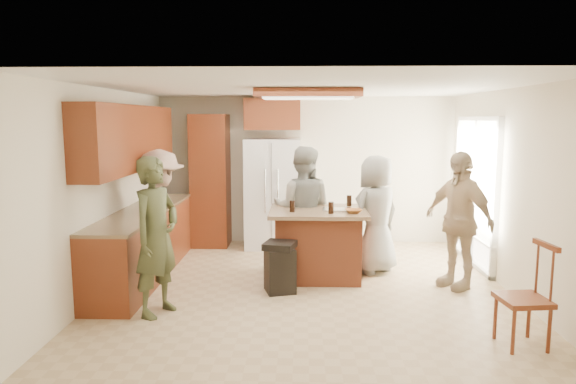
{
  "coord_description": "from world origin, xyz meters",
  "views": [
    {
      "loc": [
        -0.06,
        -6.28,
        2.12
      ],
      "look_at": [
        -0.26,
        0.55,
        1.15
      ],
      "focal_mm": 32.0,
      "sensor_mm": 36.0,
      "label": 1
    }
  ],
  "objects_px": {
    "person_front_left": "(156,236)",
    "person_side_right": "(458,220)",
    "spindle_chair": "(525,299)",
    "person_behind_right": "(376,214)",
    "refrigerator": "(273,193)",
    "kitchen_island": "(318,243)",
    "person_counter": "(160,215)",
    "trash_bin": "(280,267)",
    "person_behind_left": "(303,209)"
  },
  "relations": [
    {
      "from": "trash_bin",
      "to": "kitchen_island",
      "type": "bearing_deg",
      "value": 51.54
    },
    {
      "from": "person_front_left",
      "to": "refrigerator",
      "type": "height_order",
      "value": "refrigerator"
    },
    {
      "from": "person_counter",
      "to": "kitchen_island",
      "type": "distance_m",
      "value": 2.12
    },
    {
      "from": "person_behind_left",
      "to": "trash_bin",
      "type": "xyz_separation_m",
      "value": [
        -0.28,
        -0.97,
        -0.56
      ]
    },
    {
      "from": "person_behind_left",
      "to": "person_counter",
      "type": "relative_size",
      "value": 1.01
    },
    {
      "from": "person_behind_left",
      "to": "person_counter",
      "type": "height_order",
      "value": "person_behind_left"
    },
    {
      "from": "person_behind_left",
      "to": "spindle_chair",
      "type": "distance_m",
      "value": 3.23
    },
    {
      "from": "person_behind_right",
      "to": "person_side_right",
      "type": "distance_m",
      "value": 1.12
    },
    {
      "from": "person_behind_right",
      "to": "person_counter",
      "type": "bearing_deg",
      "value": -29.39
    },
    {
      "from": "person_behind_right",
      "to": "spindle_chair",
      "type": "relative_size",
      "value": 1.65
    },
    {
      "from": "spindle_chair",
      "to": "person_counter",
      "type": "bearing_deg",
      "value": 153.99
    },
    {
      "from": "trash_bin",
      "to": "spindle_chair",
      "type": "distance_m",
      "value": 2.78
    },
    {
      "from": "person_behind_right",
      "to": "person_counter",
      "type": "distance_m",
      "value": 2.92
    },
    {
      "from": "person_front_left",
      "to": "person_side_right",
      "type": "relative_size",
      "value": 1.0
    },
    {
      "from": "person_side_right",
      "to": "spindle_chair",
      "type": "xyz_separation_m",
      "value": [
        0.13,
        -1.72,
        -0.41
      ]
    },
    {
      "from": "spindle_chair",
      "to": "person_behind_right",
      "type": "bearing_deg",
      "value": 114.59
    },
    {
      "from": "person_behind_left",
      "to": "spindle_chair",
      "type": "relative_size",
      "value": 1.76
    },
    {
      "from": "person_counter",
      "to": "person_front_left",
      "type": "bearing_deg",
      "value": -174.99
    },
    {
      "from": "person_counter",
      "to": "trash_bin",
      "type": "height_order",
      "value": "person_counter"
    },
    {
      "from": "person_behind_left",
      "to": "trash_bin",
      "type": "relative_size",
      "value": 2.78
    },
    {
      "from": "person_counter",
      "to": "person_behind_left",
      "type": "bearing_deg",
      "value": -83.51
    },
    {
      "from": "person_behind_right",
      "to": "person_side_right",
      "type": "bearing_deg",
      "value": 109.73
    },
    {
      "from": "person_front_left",
      "to": "spindle_chair",
      "type": "relative_size",
      "value": 1.74
    },
    {
      "from": "person_counter",
      "to": "kitchen_island",
      "type": "xyz_separation_m",
      "value": [
        2.08,
        0.14,
        -0.39
      ]
    },
    {
      "from": "refrigerator",
      "to": "kitchen_island",
      "type": "xyz_separation_m",
      "value": [
        0.69,
        -1.67,
        -0.43
      ]
    },
    {
      "from": "person_front_left",
      "to": "spindle_chair",
      "type": "bearing_deg",
      "value": -76.99
    },
    {
      "from": "kitchen_island",
      "to": "trash_bin",
      "type": "height_order",
      "value": "kitchen_island"
    },
    {
      "from": "trash_bin",
      "to": "spindle_chair",
      "type": "bearing_deg",
      "value": -31.82
    },
    {
      "from": "person_behind_left",
      "to": "person_behind_right",
      "type": "height_order",
      "value": "person_behind_left"
    },
    {
      "from": "person_behind_right",
      "to": "person_front_left",
      "type": "bearing_deg",
      "value": -5.36
    },
    {
      "from": "person_side_right",
      "to": "person_behind_left",
      "type": "bearing_deg",
      "value": -143.15
    },
    {
      "from": "person_behind_right",
      "to": "person_counter",
      "type": "height_order",
      "value": "person_counter"
    },
    {
      "from": "person_side_right",
      "to": "person_behind_right",
      "type": "bearing_deg",
      "value": -156.11
    },
    {
      "from": "person_front_left",
      "to": "refrigerator",
      "type": "relative_size",
      "value": 0.96
    },
    {
      "from": "person_behind_right",
      "to": "kitchen_island",
      "type": "height_order",
      "value": "person_behind_right"
    },
    {
      "from": "person_front_left",
      "to": "refrigerator",
      "type": "bearing_deg",
      "value": 4.26
    },
    {
      "from": "person_behind_right",
      "to": "refrigerator",
      "type": "relative_size",
      "value": 0.91
    },
    {
      "from": "refrigerator",
      "to": "person_behind_left",
      "type": "bearing_deg",
      "value": -69.35
    },
    {
      "from": "person_behind_left",
      "to": "trash_bin",
      "type": "height_order",
      "value": "person_behind_left"
    },
    {
      "from": "person_behind_right",
      "to": "person_side_right",
      "type": "xyz_separation_m",
      "value": [
        0.94,
        -0.61,
        0.05
      ]
    },
    {
      "from": "person_side_right",
      "to": "trash_bin",
      "type": "relative_size",
      "value": 2.75
    },
    {
      "from": "person_front_left",
      "to": "person_behind_right",
      "type": "bearing_deg",
      "value": -33.98
    },
    {
      "from": "person_side_right",
      "to": "refrigerator",
      "type": "relative_size",
      "value": 0.96
    },
    {
      "from": "person_behind_right",
      "to": "trash_bin",
      "type": "distance_m",
      "value": 1.64
    },
    {
      "from": "person_front_left",
      "to": "person_side_right",
      "type": "distance_m",
      "value": 3.68
    },
    {
      "from": "refrigerator",
      "to": "person_side_right",
      "type": "bearing_deg",
      "value": -39.48
    },
    {
      "from": "person_behind_right",
      "to": "refrigerator",
      "type": "distance_m",
      "value": 2.06
    },
    {
      "from": "person_behind_left",
      "to": "kitchen_island",
      "type": "xyz_separation_m",
      "value": [
        0.2,
        -0.37,
        -0.4
      ]
    },
    {
      "from": "person_behind_left",
      "to": "person_behind_right",
      "type": "relative_size",
      "value": 1.07
    },
    {
      "from": "refrigerator",
      "to": "spindle_chair",
      "type": "height_order",
      "value": "refrigerator"
    }
  ]
}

